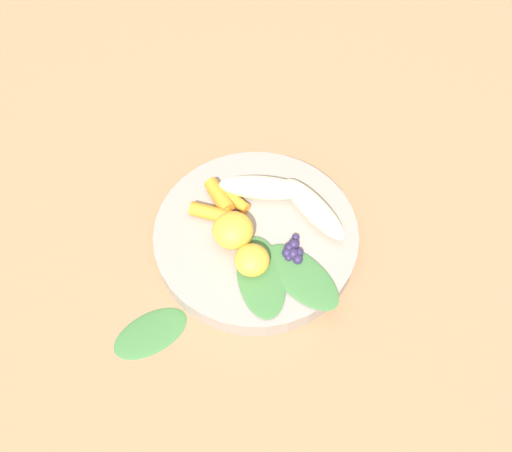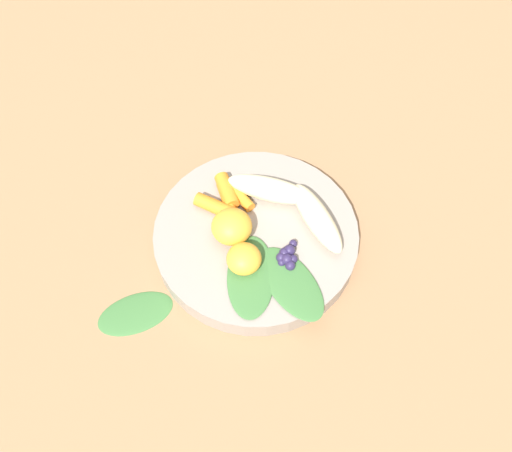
{
  "view_description": "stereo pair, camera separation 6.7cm",
  "coord_description": "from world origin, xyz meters",
  "px_view_note": "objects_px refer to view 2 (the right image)",
  "views": [
    {
      "loc": [
        -0.32,
        -0.17,
        0.6
      ],
      "look_at": [
        0.0,
        0.0,
        0.04
      ],
      "focal_mm": 36.26,
      "sensor_mm": 36.0,
      "label": 1
    },
    {
      "loc": [
        -0.28,
        -0.23,
        0.6
      ],
      "look_at": [
        0.0,
        0.0,
        0.04
      ],
      "focal_mm": 36.26,
      "sensor_mm": 36.0,
      "label": 2
    }
  ],
  "objects_px": {
    "bowl": "(256,236)",
    "banana_peeled_right": "(317,218)",
    "orange_segment_near": "(244,259)",
    "kale_leaf_stray": "(135,313)",
    "banana_peeled_left": "(269,189)"
  },
  "relations": [
    {
      "from": "bowl",
      "to": "orange_segment_near",
      "type": "relative_size",
      "value": 6.16
    },
    {
      "from": "orange_segment_near",
      "to": "banana_peeled_left",
      "type": "bearing_deg",
      "value": 22.29
    },
    {
      "from": "orange_segment_near",
      "to": "kale_leaf_stray",
      "type": "height_order",
      "value": "orange_segment_near"
    },
    {
      "from": "banana_peeled_left",
      "to": "banana_peeled_right",
      "type": "distance_m",
      "value": 0.08
    },
    {
      "from": "bowl",
      "to": "banana_peeled_left",
      "type": "distance_m",
      "value": 0.07
    },
    {
      "from": "orange_segment_near",
      "to": "kale_leaf_stray",
      "type": "distance_m",
      "value": 0.15
    },
    {
      "from": "banana_peeled_left",
      "to": "kale_leaf_stray",
      "type": "bearing_deg",
      "value": 59.34
    },
    {
      "from": "bowl",
      "to": "kale_leaf_stray",
      "type": "distance_m",
      "value": 0.18
    },
    {
      "from": "kale_leaf_stray",
      "to": "orange_segment_near",
      "type": "bearing_deg",
      "value": -179.44
    },
    {
      "from": "bowl",
      "to": "orange_segment_near",
      "type": "xyz_separation_m",
      "value": [
        -0.05,
        -0.02,
        0.03
      ]
    },
    {
      "from": "banana_peeled_left",
      "to": "banana_peeled_right",
      "type": "height_order",
      "value": "same"
    },
    {
      "from": "banana_peeled_right",
      "to": "kale_leaf_stray",
      "type": "relative_size",
      "value": 1.22
    },
    {
      "from": "bowl",
      "to": "banana_peeled_left",
      "type": "relative_size",
      "value": 2.32
    },
    {
      "from": "banana_peeled_left",
      "to": "kale_leaf_stray",
      "type": "relative_size",
      "value": 1.22
    },
    {
      "from": "bowl",
      "to": "banana_peeled_right",
      "type": "distance_m",
      "value": 0.09
    }
  ]
}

